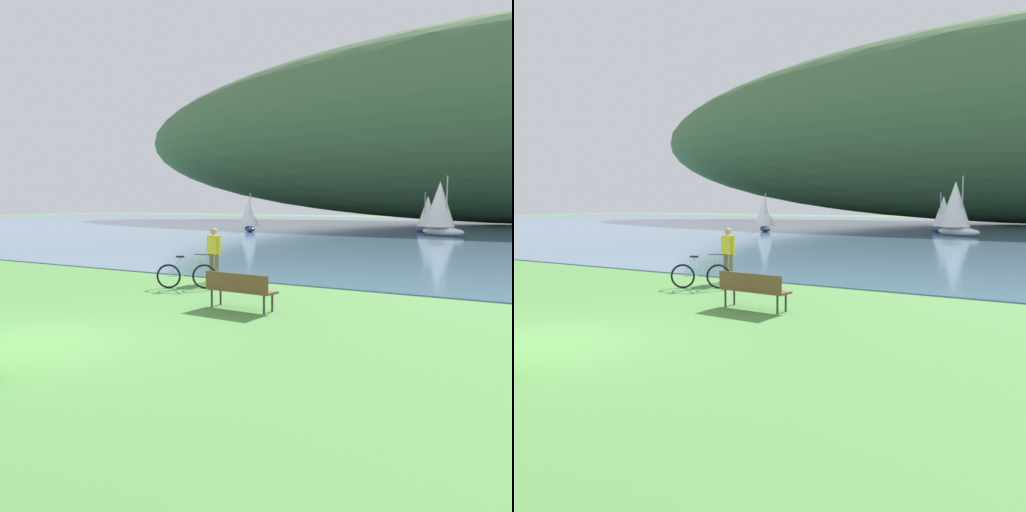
{
  "view_description": "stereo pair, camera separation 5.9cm",
  "coord_description": "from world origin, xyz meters",
  "views": [
    {
      "loc": [
        8.63,
        -6.16,
        2.5
      ],
      "look_at": [
        0.29,
        7.41,
        1.0
      ],
      "focal_mm": 39.63,
      "sensor_mm": 36.0,
      "label": 1
    },
    {
      "loc": [
        8.68,
        -6.12,
        2.5
      ],
      "look_at": [
        0.29,
        7.41,
        1.0
      ],
      "focal_mm": 39.63,
      "sensor_mm": 36.0,
      "label": 2
    }
  ],
  "objects": [
    {
      "name": "sailboat_mid_bay",
      "position": [
        -1.81,
        37.13,
        2.14
      ],
      "size": [
        3.86,
        3.03,
        4.46
      ],
      "color": "white",
      "rests_on": "bay_water"
    },
    {
      "name": "park_bench_near_camera",
      "position": [
        1.44,
        4.79,
        0.52
      ],
      "size": [
        1.83,
        0.6,
        0.88
      ],
      "color": "brown",
      "rests_on": "ground"
    },
    {
      "name": "sailboat_far_off",
      "position": [
        -17.3,
        34.88,
        1.59
      ],
      "size": [
        2.58,
        2.68,
        3.29
      ],
      "color": "navy",
      "rests_on": "bay_water"
    },
    {
      "name": "person_at_shoreline",
      "position": [
        -1.86,
        8.34,
        0.98
      ],
      "size": [
        0.6,
        0.29,
        1.71
      ],
      "color": "#72604C",
      "rests_on": "ground"
    },
    {
      "name": "bay_water",
      "position": [
        0.0,
        48.91,
        0.02
      ],
      "size": [
        180.0,
        80.0,
        0.04
      ],
      "primitive_type": "cube",
      "color": "#5B7F9E",
      "rests_on": "ground"
    },
    {
      "name": "ground_plane",
      "position": [
        0.0,
        0.0,
        0.0
      ],
      "size": [
        200.0,
        200.0,
        0.0
      ],
      "primitive_type": "plane",
      "color": "#518E42"
    },
    {
      "name": "bicycle_leaning_near_bench",
      "position": [
        -1.68,
        6.73,
        0.4
      ],
      "size": [
        1.57,
        0.93,
        1.01
      ],
      "color": "black",
      "rests_on": "ground"
    },
    {
      "name": "sailboat_nearest_to_shore",
      "position": [
        -4.01,
        41.98,
        1.61
      ],
      "size": [
        2.05,
        2.95,
        3.34
      ],
      "color": "navy",
      "rests_on": "bay_water"
    }
  ]
}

